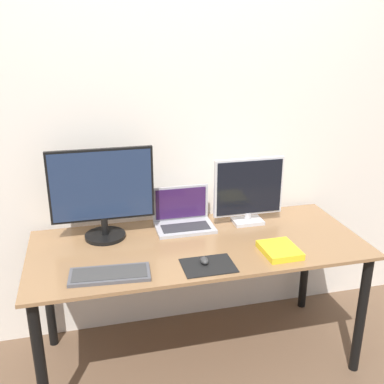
% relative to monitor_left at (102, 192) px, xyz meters
% --- Properties ---
extents(wall_back, '(7.00, 0.05, 2.50)m').
position_rel_monitor_left_xyz_m(wall_back, '(0.47, 0.24, 0.27)').
color(wall_back, silver).
rests_on(wall_back, ground_plane).
extents(desk, '(1.74, 0.73, 0.72)m').
position_rel_monitor_left_xyz_m(desk, '(0.47, -0.19, -0.35)').
color(desk, olive).
rests_on(desk, ground_plane).
extents(monitor_left, '(0.54, 0.22, 0.49)m').
position_rel_monitor_left_xyz_m(monitor_left, '(0.00, 0.00, 0.00)').
color(monitor_left, black).
rests_on(monitor_left, desk).
extents(monitor_right, '(0.41, 0.12, 0.39)m').
position_rel_monitor_left_xyz_m(monitor_right, '(0.81, 0.00, -0.06)').
color(monitor_right, silver).
rests_on(monitor_right, desk).
extents(laptop, '(0.32, 0.22, 0.22)m').
position_rel_monitor_left_xyz_m(laptop, '(0.44, 0.04, -0.20)').
color(laptop, '#ADADB2').
rests_on(laptop, desk).
extents(keyboard, '(0.38, 0.18, 0.02)m').
position_rel_monitor_left_xyz_m(keyboard, '(-0.01, -0.42, -0.25)').
color(keyboard, '#4C4C51').
rests_on(keyboard, desk).
extents(mousepad, '(0.25, 0.19, 0.00)m').
position_rel_monitor_left_xyz_m(mousepad, '(0.45, -0.44, -0.25)').
color(mousepad, black).
rests_on(mousepad, desk).
extents(mouse, '(0.04, 0.06, 0.03)m').
position_rel_monitor_left_xyz_m(mouse, '(0.44, -0.42, -0.24)').
color(mouse, '#333333').
rests_on(mouse, mousepad).
extents(book, '(0.18, 0.21, 0.03)m').
position_rel_monitor_left_xyz_m(book, '(0.84, -0.39, -0.24)').
color(book, yellow).
rests_on(book, desk).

